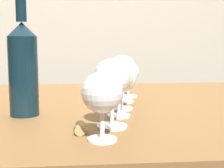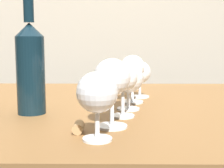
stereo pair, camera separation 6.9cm
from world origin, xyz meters
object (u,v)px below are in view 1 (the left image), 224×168
(wine_glass_white, at_px, (112,78))
(wine_bottle, at_px, (23,66))
(wine_glass_pinot, at_px, (122,79))
(wine_glass_rose, at_px, (123,69))
(wine_glass_merlot, at_px, (128,73))
(wine_glass_amber, at_px, (119,78))
(wine_glass_cabernet, at_px, (102,94))
(cork, at_px, (81,128))

(wine_glass_white, xyz_separation_m, wine_bottle, (-0.21, 0.14, 0.02))
(wine_glass_pinot, relative_size, wine_glass_rose, 0.89)
(wine_bottle, bearing_deg, wine_glass_merlot, 39.40)
(wine_glass_amber, bearing_deg, wine_glass_rose, 80.05)
(wine_glass_amber, bearing_deg, wine_glass_cabernet, -105.24)
(wine_glass_cabernet, bearing_deg, cork, 127.17)
(wine_glass_merlot, xyz_separation_m, cork, (-0.15, -0.42, -0.07))
(wine_glass_rose, bearing_deg, wine_glass_merlot, 72.66)
(wine_glass_cabernet, bearing_deg, wine_glass_amber, 74.76)
(wine_glass_cabernet, xyz_separation_m, wine_glass_white, (0.03, 0.09, 0.02))
(wine_glass_cabernet, xyz_separation_m, wine_glass_pinot, (0.07, 0.28, -0.00))
(wine_glass_merlot, bearing_deg, wine_glass_pinot, -103.08)
(wine_glass_merlot, bearing_deg, wine_glass_white, -103.02)
(wine_glass_white, distance_m, wine_glass_amber, 0.10)
(wine_glass_pinot, relative_size, wine_bottle, 0.41)
(wine_glass_cabernet, distance_m, wine_glass_pinot, 0.28)
(wine_glass_white, bearing_deg, wine_bottle, 147.25)
(wine_glass_amber, height_order, cork, wine_glass_amber)
(wine_glass_white, distance_m, cork, 0.12)
(wine_glass_rose, distance_m, wine_glass_merlot, 0.10)
(wine_glass_cabernet, relative_size, wine_glass_rose, 0.90)
(cork, bearing_deg, wine_bottle, 129.41)
(wine_glass_merlot, relative_size, wine_bottle, 0.38)
(wine_glass_amber, distance_m, wine_glass_pinot, 0.09)
(wine_glass_rose, relative_size, cork, 3.47)
(wine_glass_pinot, bearing_deg, cork, -115.91)
(wine_bottle, bearing_deg, wine_glass_amber, -8.80)
(wine_glass_amber, xyz_separation_m, wine_glass_rose, (0.03, 0.19, 0.01))
(wine_glass_cabernet, height_order, wine_glass_amber, wine_glass_amber)
(wine_bottle, bearing_deg, wine_glass_rose, 29.16)
(wine_glass_cabernet, relative_size, wine_bottle, 0.41)
(wine_glass_rose, relative_size, wine_glass_merlot, 1.20)
(wine_glass_pinot, bearing_deg, wine_bottle, -169.22)
(wine_glass_rose, bearing_deg, wine_glass_cabernet, -102.66)
(wine_glass_cabernet, bearing_deg, wine_glass_merlot, 76.38)
(wine_glass_white, xyz_separation_m, wine_glass_merlot, (0.09, 0.38, -0.03))
(wine_bottle, height_order, cork, wine_bottle)
(wine_glass_cabernet, height_order, wine_glass_rose, wine_glass_rose)
(wine_glass_merlot, relative_size, cork, 2.89)
(wine_glass_pinot, distance_m, wine_glass_merlot, 0.20)
(wine_bottle, xyz_separation_m, cork, (0.14, -0.18, -0.11))
(wine_glass_rose, bearing_deg, cork, -110.96)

